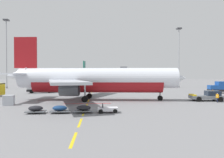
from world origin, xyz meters
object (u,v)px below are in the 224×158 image
airliner_mid_left (78,77)px  baggage_train (72,109)px  ground_crew_worker (217,97)px  apron_light_mast_near (6,46)px  pushback_tug (208,96)px  uld_cargo_container (9,100)px  apron_light_mast_far (179,50)px  fuel_service_truck (40,87)px  catering_truck (223,87)px  airliner_foreground (95,80)px

airliner_mid_left → baggage_train: size_ratio=2.92×
ground_crew_worker → baggage_train: bearing=-159.5°
airliner_mid_left → apron_light_mast_near: (-24.79, -14.34, 11.79)m
pushback_tug → uld_cargo_container: pushback_tug is taller
ground_crew_worker → apron_light_mast_far: size_ratio=0.07×
fuel_service_truck → ground_crew_worker: bearing=-31.5°
apron_light_mast_far → pushback_tug: bearing=-104.0°
catering_truck → uld_cargo_container: 51.75m
baggage_train → ground_crew_worker: bearing=20.5°
catering_truck → fuel_service_truck: bearing=175.5°
airliner_foreground → fuel_service_truck: 23.67m
catering_truck → baggage_train: size_ratio=0.62×
catering_truck → ground_crew_worker: size_ratio=4.34×
uld_cargo_container → apron_light_mast_near: apron_light_mast_near is taller
baggage_train → apron_light_mast_far: apron_light_mast_far is taller
airliner_mid_left → baggage_train: airliner_mid_left is taller
pushback_tug → baggage_train: (-23.95, -11.50, -0.37)m
uld_cargo_container → apron_light_mast_far: bearing=45.4°
airliner_mid_left → fuel_service_truck: bearing=-101.2°
catering_truck → fuel_service_truck: 49.30m
catering_truck → uld_cargo_container: size_ratio=3.79×
airliner_mid_left → fuel_service_truck: size_ratio=4.66×
catering_truck → apron_light_mast_near: 72.89m
pushback_tug → baggage_train: 26.57m
airliner_foreground → apron_light_mast_far: 52.64m
fuel_service_truck → apron_light_mast_near: 31.24m
baggage_train → apron_light_mast_far: size_ratio=0.50×
fuel_service_truck → ground_crew_worker: (36.90, -22.62, -0.71)m
baggage_train → apron_light_mast_far: bearing=57.5°
ground_crew_worker → apron_light_mast_far: apron_light_mast_far is taller
fuel_service_truck → ground_crew_worker: 43.29m
catering_truck → uld_cargo_container: bearing=-157.3°
fuel_service_truck → baggage_train: bearing=-68.6°
pushback_tug → apron_light_mast_near: bearing=142.3°
fuel_service_truck → baggage_train: fuel_service_truck is taller
airliner_mid_left → apron_light_mast_far: apron_light_mast_far is taller
apron_light_mast_far → ground_crew_worker: bearing=-102.7°
baggage_train → apron_light_mast_near: 63.15m
fuel_service_truck → uld_cargo_container: size_ratio=3.86×
ground_crew_worker → apron_light_mast_near: bearing=141.0°
pushback_tug → catering_truck: (12.73, 16.43, 0.74)m
pushback_tug → apron_light_mast_near: (-54.13, 41.87, 14.74)m
pushback_tug → catering_truck: bearing=52.2°
ground_crew_worker → pushback_tug: bearing=101.6°
fuel_service_truck → baggage_train: 34.15m
airliner_mid_left → baggage_train: 68.01m
apron_light_mast_near → ground_crew_worker: bearing=-39.0°
fuel_service_truck → uld_cargo_container: (1.43, -23.84, -0.85)m
pushback_tug → airliner_mid_left: bearing=117.6°
airliner_mid_left → uld_cargo_container: (-5.66, -59.78, -3.05)m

